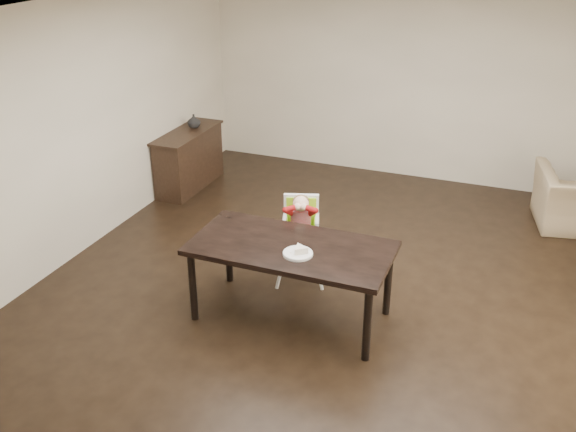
{
  "coord_description": "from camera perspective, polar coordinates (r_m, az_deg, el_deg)",
  "views": [
    {
      "loc": [
        1.45,
        -5.12,
        3.46
      ],
      "look_at": [
        -0.58,
        0.07,
        0.79
      ],
      "focal_mm": 40.0,
      "sensor_mm": 36.0,
      "label": 1
    }
  ],
  "objects": [
    {
      "name": "ground",
      "position": [
        6.34,
        4.73,
        -7.51
      ],
      "size": [
        7.0,
        7.0,
        0.0
      ],
      "primitive_type": "plane",
      "color": "black",
      "rests_on": "ground"
    },
    {
      "name": "room_walls",
      "position": [
        5.55,
        5.42,
        8.74
      ],
      "size": [
        6.02,
        7.02,
        2.71
      ],
      "color": "beige",
      "rests_on": "ground"
    },
    {
      "name": "dining_table",
      "position": [
        5.76,
        0.29,
        -3.33
      ],
      "size": [
        1.8,
        0.9,
        0.75
      ],
      "color": "black",
      "rests_on": "ground"
    },
    {
      "name": "high_chair",
      "position": [
        6.41,
        1.15,
        -0.33
      ],
      "size": [
        0.49,
        0.49,
        0.93
      ],
      "rotation": [
        0.0,
        0.0,
        0.32
      ],
      "color": "white",
      "rests_on": "ground"
    },
    {
      "name": "plate",
      "position": [
        5.56,
        0.96,
        -3.21
      ],
      "size": [
        0.31,
        0.31,
        0.07
      ],
      "rotation": [
        0.0,
        0.0,
        0.2
      ],
      "color": "white",
      "rests_on": "dining_table"
    },
    {
      "name": "sideboard",
      "position": [
        8.82,
        -8.79,
        5.0
      ],
      "size": [
        0.44,
        1.26,
        0.79
      ],
      "color": "black",
      "rests_on": "ground"
    },
    {
      "name": "vase",
      "position": [
        8.82,
        -8.37,
        8.34
      ],
      "size": [
        0.21,
        0.21,
        0.17
      ],
      "primitive_type": "imported",
      "rotation": [
        0.0,
        0.0,
        -0.21
      ],
      "color": "#99999E",
      "rests_on": "sideboard"
    }
  ]
}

